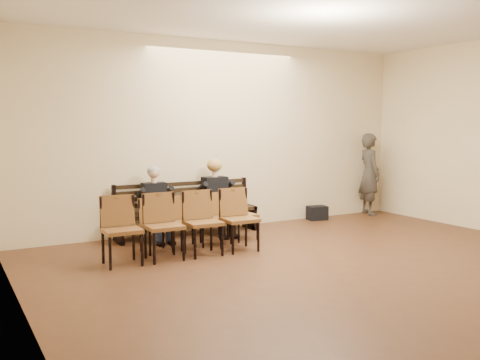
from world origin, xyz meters
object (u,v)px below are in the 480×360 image
object	(u,v)px
water_bottle	(232,204)
bag	(317,213)
seated_woman	(217,199)
chair_row_front	(202,220)
laptop	(163,208)
bench	(188,223)
passerby	(370,168)
chair_row_back	(184,225)
seated_man	(156,206)

from	to	relation	value
water_bottle	bag	xyz separation A→B (m)	(2.25, 0.46, -0.41)
seated_woman	bag	world-z (taller)	seated_woman
chair_row_front	laptop	bearing A→B (deg)	127.17
bench	laptop	size ratio (longest dim) A/B	7.72
passerby	chair_row_back	size ratio (longest dim) A/B	0.86
bench	laptop	xyz separation A→B (m)	(-0.60, -0.32, 0.35)
laptop	bag	distance (m)	3.59
seated_man	bag	xyz separation A→B (m)	(3.57, 0.22, -0.45)
seated_man	bag	bearing A→B (deg)	3.52
seated_woman	chair_row_front	world-z (taller)	seated_woman
laptop	seated_man	bearing A→B (deg)	98.90
chair_row_front	seated_woman	bearing A→B (deg)	43.66
bag	passerby	world-z (taller)	passerby
bench	passerby	size ratio (longest dim) A/B	1.28
bench	water_bottle	xyz separation A→B (m)	(0.68, -0.36, 0.33)
laptop	chair_row_back	bearing A→B (deg)	-96.19
seated_woman	laptop	world-z (taller)	seated_woman
seated_man	passerby	bearing A→B (deg)	2.53
seated_man	water_bottle	bearing A→B (deg)	-10.21
bench	seated_woman	world-z (taller)	seated_woman
bench	seated_woman	bearing A→B (deg)	-12.96
seated_woman	laptop	distance (m)	1.14
passerby	chair_row_back	xyz separation A→B (m)	(-5.04, -1.51, -0.53)
bench	bag	size ratio (longest dim) A/B	6.68
bench	chair_row_back	size ratio (longest dim) A/B	1.10
bench	passerby	xyz separation A→B (m)	(4.35, 0.10, 0.79)
passerby	chair_row_front	bearing A→B (deg)	116.85
laptop	chair_row_back	world-z (taller)	chair_row_back
seated_man	bag	world-z (taller)	seated_man
bench	water_bottle	size ratio (longest dim) A/B	12.34
seated_man	laptop	xyz separation A→B (m)	(0.04, -0.20, -0.03)
chair_row_back	seated_man	bearing A→B (deg)	89.16
bench	seated_woman	size ratio (longest dim) A/B	2.07
seated_woman	chair_row_front	distance (m)	1.00
passerby	chair_row_front	distance (m)	4.62
water_bottle	bag	bearing A→B (deg)	11.47
seated_woman	chair_row_back	world-z (taller)	seated_woman
seated_man	seated_woman	distance (m)	1.16
seated_woman	bag	size ratio (longest dim) A/B	3.22
laptop	water_bottle	size ratio (longest dim) A/B	1.60
seated_woman	chair_row_front	size ratio (longest dim) A/B	0.62
water_bottle	chair_row_front	bearing A→B (deg)	-149.30
seated_woman	passerby	size ratio (longest dim) A/B	0.62
laptop	seated_woman	bearing A→B (deg)	8.56
seated_man	passerby	distance (m)	5.00
seated_woman	laptop	size ratio (longest dim) A/B	3.72
bag	bench	bearing A→B (deg)	-178.05
passerby	chair_row_back	bearing A→B (deg)	121.64
bench	chair_row_front	size ratio (longest dim) A/B	1.28
seated_man	laptop	world-z (taller)	seated_man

